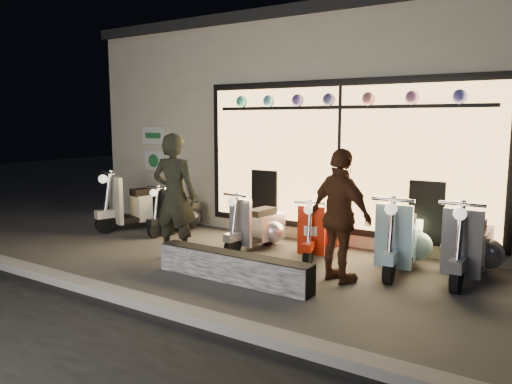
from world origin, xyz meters
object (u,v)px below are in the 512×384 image
graffiti_barrier (233,267)px  scooter_red (318,232)px  scooter_silver (260,226)px  man (175,196)px  woman (340,216)px

graffiti_barrier → scooter_red: size_ratio=1.79×
graffiti_barrier → scooter_silver: (-0.67, 1.72, 0.19)m
scooter_silver → scooter_red: size_ratio=1.03×
graffiti_barrier → scooter_red: (0.38, 1.85, 0.18)m
scooter_silver → man: bearing=-117.3°
scooter_red → man: 2.39m
graffiti_barrier → scooter_silver: size_ratio=1.75×
man → scooter_silver: bearing=-137.3°
scooter_silver → man: (-0.81, -1.24, 0.61)m
woman → scooter_red: bearing=-29.2°
scooter_red → man: man is taller
scooter_silver → graffiti_barrier: bearing=-62.9°
scooter_silver → man: size_ratio=0.68×
scooter_red → woman: size_ratio=0.73×
graffiti_barrier → man: (-1.48, 0.48, 0.79)m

